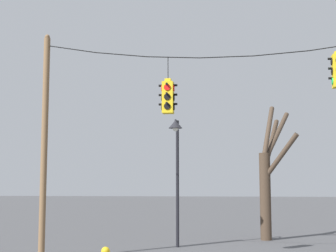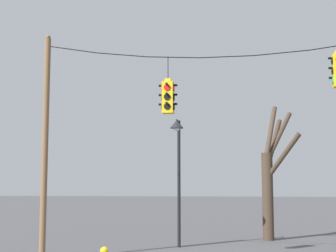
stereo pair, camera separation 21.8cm
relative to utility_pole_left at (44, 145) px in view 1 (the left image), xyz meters
name	(u,v)px [view 1 (the left image)]	position (x,y,z in m)	size (l,w,h in m)	color
utility_pole_left	(44,145)	(0.00, 0.00, 0.00)	(0.20, 0.20, 7.19)	brown
span_wire	(226,51)	(5.78, 0.00, 2.84)	(11.57, 0.03, 0.62)	black
traffic_light_near_right_pole	(168,97)	(3.97, 0.00, 1.44)	(0.58, 0.58, 1.76)	yellow
street_lamp	(176,149)	(3.74, 3.72, 0.09)	(0.51, 0.88, 4.80)	black
bare_tree	(269,174)	(7.31, 7.38, -0.78)	(1.68, 3.32, 5.97)	#423326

